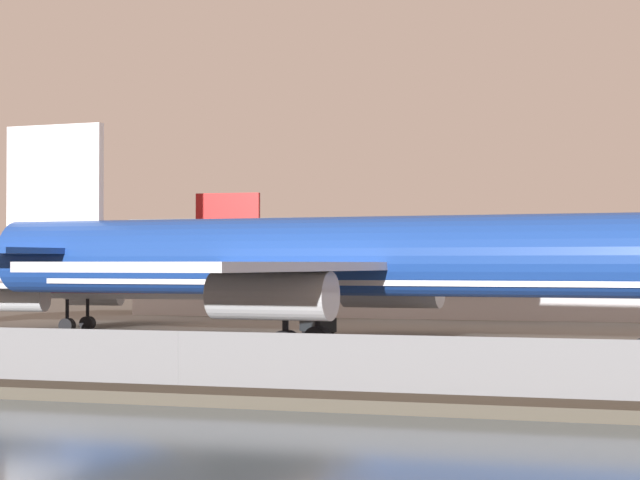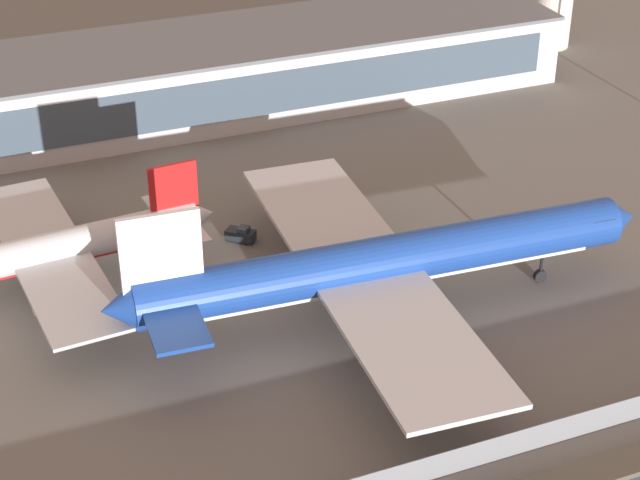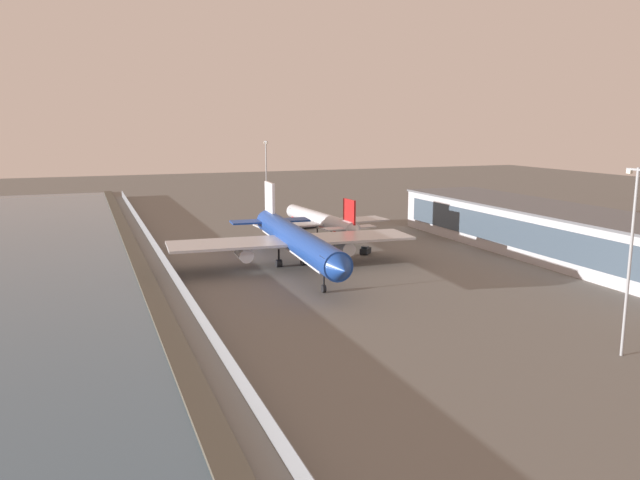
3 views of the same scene
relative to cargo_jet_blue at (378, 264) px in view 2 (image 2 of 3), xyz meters
The scene contains 6 objects.
ground_plane 9.28m from the cargo_jet_blue, 89.10° to the right, with size 500.00×500.00×0.00m, color #66635E.
perimeter_fence 23.72m from the cargo_jet_blue, 89.72° to the right, with size 280.00×0.10×2.55m.
cargo_jet_blue is the anchor object (origin of this frame).
passenger_jet_silver 34.46m from the cargo_jet_blue, 150.55° to the left, with size 39.42×34.05×11.13m.
baggage_tug 20.86m from the cargo_jet_blue, 112.89° to the left, with size 3.42×3.36×1.80m.
terminal_building 55.97m from the cargo_jet_blue, 83.65° to the left, with size 88.86×20.99×10.14m.
Camera 2 is at (-38.72, -72.07, 59.57)m, focal length 60.00 mm.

